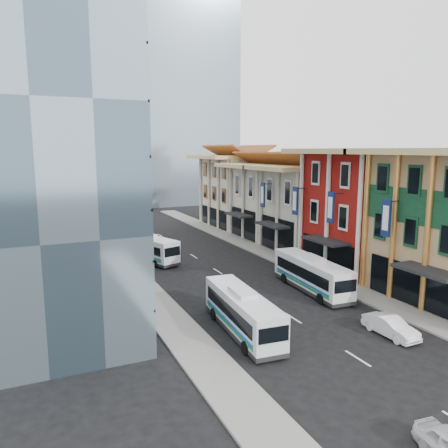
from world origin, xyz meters
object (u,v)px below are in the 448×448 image
bus_right (312,273)px  sedan_right (390,326)px  bus_left_near (242,311)px  bus_left_far (147,247)px  office_tower (27,114)px

bus_right → sedan_right: bearing=-90.7°
bus_left_near → bus_left_far: 22.17m
sedan_right → bus_left_near: bearing=150.8°
bus_left_near → bus_right: 11.11m
office_tower → bus_left_near: 21.74m
office_tower → sedan_right: bearing=-37.7°
bus_left_far → bus_right: (10.53, -16.66, 0.03)m
office_tower → bus_left_near: (12.37, -11.75, -13.47)m
bus_left_near → sedan_right: (8.82, -4.62, -0.86)m
bus_left_near → sedan_right: bearing=-23.3°
bus_right → sedan_right: 10.20m
bus_left_far → office_tower: bearing=-156.7°
bus_right → office_tower: bearing=168.2°
bus_right → sedan_right: (-0.83, -10.12, -0.92)m
bus_right → bus_left_near: bearing=-146.3°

